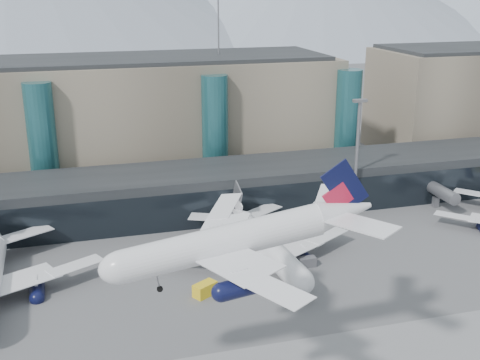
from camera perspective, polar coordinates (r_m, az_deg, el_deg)
name	(u,v)px	position (r m, az deg, el deg)	size (l,w,h in m)	color
concourse	(210,191)	(132.67, -2.82, -1.03)	(170.00, 27.00, 10.00)	black
terminal_main	(85,120)	(158.08, -14.45, 5.50)	(130.00, 30.00, 31.00)	gray
teal_towers	(132,138)	(143.34, -10.20, 3.93)	(116.40, 19.40, 46.00)	#225B61
lightmast_mid	(357,151)	(130.89, 11.03, 2.71)	(3.00, 1.20, 25.60)	slate
hero_jet	(251,229)	(69.51, 1.00, -4.66)	(33.23, 34.12, 10.99)	silver
jet_parked_mid	(261,234)	(111.02, 2.00, -5.16)	(37.77, 37.17, 12.19)	silver
veh_c	(307,262)	(109.65, 6.34, -7.72)	(3.20, 1.69, 1.78)	#4D4C51
veh_d	(349,217)	(130.80, 10.25, -3.50)	(3.18, 1.70, 1.82)	silver
veh_g	(314,241)	(118.40, 7.03, -5.79)	(2.61, 1.52, 1.52)	silver
veh_h	(205,289)	(99.69, -3.35, -10.30)	(3.90, 2.05, 2.15)	yellow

